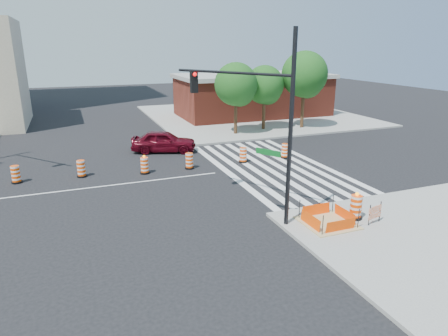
# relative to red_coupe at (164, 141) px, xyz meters

# --- Properties ---
(ground) EXTENTS (120.00, 120.00, 0.00)m
(ground) POSITION_rel_red_coupe_xyz_m (-5.20, -6.24, -0.80)
(ground) COLOR black
(ground) RESTS_ON ground
(sidewalk_ne) EXTENTS (22.00, 22.00, 0.15)m
(sidewalk_ne) POSITION_rel_red_coupe_xyz_m (12.80, 11.76, -0.73)
(sidewalk_ne) COLOR gray
(sidewalk_ne) RESTS_ON ground
(crosswalk_east) EXTENTS (6.75, 13.50, 0.01)m
(crosswalk_east) POSITION_rel_red_coupe_xyz_m (5.75, -6.24, -0.80)
(crosswalk_east) COLOR silver
(crosswalk_east) RESTS_ON ground
(lane_centerline) EXTENTS (14.00, 0.12, 0.01)m
(lane_centerline) POSITION_rel_red_coupe_xyz_m (-5.20, -6.24, -0.80)
(lane_centerline) COLOR silver
(lane_centerline) RESTS_ON ground
(excavation_pit) EXTENTS (2.20, 2.20, 0.90)m
(excavation_pit) POSITION_rel_red_coupe_xyz_m (3.80, -15.24, -0.58)
(excavation_pit) COLOR tan
(excavation_pit) RESTS_ON ground
(brick_storefront) EXTENTS (16.50, 8.50, 4.60)m
(brick_storefront) POSITION_rel_red_coupe_xyz_m (12.80, 11.76, 1.51)
(brick_storefront) COLOR maroon
(brick_storefront) RESTS_ON ground
(red_coupe) EXTENTS (5.08, 3.33, 1.61)m
(red_coupe) POSITION_rel_red_coupe_xyz_m (0.00, 0.00, 0.00)
(red_coupe) COLOR #4F0613
(red_coupe) RESTS_ON ground
(signal_pole_se) EXTENTS (3.34, 5.39, 8.22)m
(signal_pole_se) POSITION_rel_red_coupe_xyz_m (1.18, -13.14, 4.23)
(signal_pole_se) COLOR black
(signal_pole_se) RESTS_ON ground
(pit_drum) EXTENTS (0.64, 0.64, 1.27)m
(pit_drum) POSITION_rel_red_coupe_xyz_m (5.26, -15.25, -0.13)
(pit_drum) COLOR black
(pit_drum) RESTS_ON ground
(barricade) EXTENTS (0.80, 0.21, 0.95)m
(barricade) POSITION_rel_red_coupe_xyz_m (5.70, -15.98, -0.13)
(barricade) COLOR #FB4905
(barricade) RESTS_ON ground
(tree_north_c) EXTENTS (3.70, 3.70, 6.28)m
(tree_north_c) POSITION_rel_red_coupe_xyz_m (7.27, 3.42, 3.41)
(tree_north_c) COLOR #382314
(tree_north_c) RESTS_ON ground
(tree_north_d) EXTENTS (3.49, 3.49, 5.94)m
(tree_north_d) POSITION_rel_red_coupe_xyz_m (10.48, 4.34, 3.18)
(tree_north_d) COLOR #382314
(tree_north_d) RESTS_ON ground
(tree_north_e) EXTENTS (4.23, 4.23, 7.19)m
(tree_north_e) POSITION_rel_red_coupe_xyz_m (14.20, 3.67, 4.02)
(tree_north_e) COLOR #382314
(tree_north_e) RESTS_ON ground
(median_drum_2) EXTENTS (0.60, 0.60, 1.02)m
(median_drum_2) POSITION_rel_red_coupe_xyz_m (-9.59, -3.81, -0.32)
(median_drum_2) COLOR black
(median_drum_2) RESTS_ON ground
(median_drum_3) EXTENTS (0.60, 0.60, 1.02)m
(median_drum_3) POSITION_rel_red_coupe_xyz_m (-6.01, -4.00, -0.32)
(median_drum_3) COLOR black
(median_drum_3) RESTS_ON ground
(median_drum_4) EXTENTS (0.60, 0.60, 1.18)m
(median_drum_4) POSITION_rel_red_coupe_xyz_m (-2.32, -4.74, -0.32)
(median_drum_4) COLOR black
(median_drum_4) RESTS_ON ground
(median_drum_5) EXTENTS (0.60, 0.60, 1.02)m
(median_drum_5) POSITION_rel_red_coupe_xyz_m (0.57, -4.76, -0.32)
(median_drum_5) COLOR black
(median_drum_5) RESTS_ON ground
(median_drum_6) EXTENTS (0.60, 0.60, 1.02)m
(median_drum_6) POSITION_rel_red_coupe_xyz_m (4.38, -4.72, -0.32)
(median_drum_6) COLOR black
(median_drum_6) RESTS_ON ground
(median_drum_7) EXTENTS (0.60, 0.60, 1.02)m
(median_drum_7) POSITION_rel_red_coupe_xyz_m (7.59, -4.76, -0.32)
(median_drum_7) COLOR black
(median_drum_7) RESTS_ON ground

